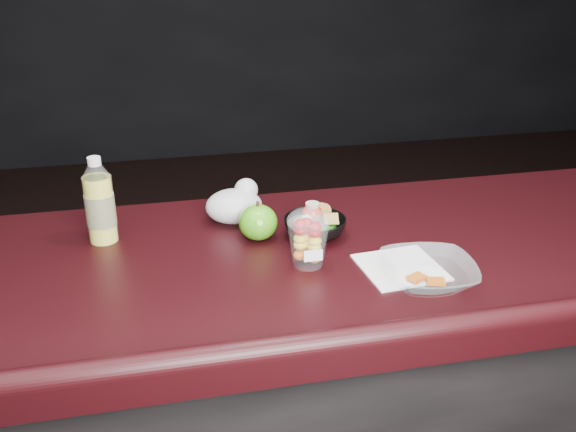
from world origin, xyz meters
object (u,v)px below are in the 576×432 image
at_px(lemonade_bottle, 100,207).
at_px(fruit_cup, 308,237).
at_px(snack_bowl, 314,225).
at_px(green_apple, 258,222).
at_px(takeout_bowl, 427,273).

bearing_deg(lemonade_bottle, fruit_cup, -26.40).
relative_size(lemonade_bottle, snack_bowl, 1.16).
bearing_deg(fruit_cup, lemonade_bottle, 153.60).
xyz_separation_m(green_apple, takeout_bowl, (0.29, -0.27, -0.02)).
xyz_separation_m(snack_bowl, takeout_bowl, (0.16, -0.26, -0.00)).
xyz_separation_m(lemonade_bottle, takeout_bowl, (0.64, -0.34, -0.06)).
relative_size(lemonade_bottle, green_apple, 2.16).
relative_size(lemonade_bottle, takeout_bowl, 0.93).
height_order(lemonade_bottle, snack_bowl, lemonade_bottle).
xyz_separation_m(green_apple, snack_bowl, (0.13, -0.01, -0.01)).
bearing_deg(green_apple, lemonade_bottle, 169.06).
relative_size(fruit_cup, takeout_bowl, 0.59).
bearing_deg(green_apple, takeout_bowl, -42.70).
distance_m(fruit_cup, takeout_bowl, 0.25).
height_order(green_apple, takeout_bowl, green_apple).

